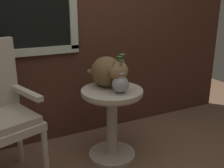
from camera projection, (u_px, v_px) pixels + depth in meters
The scene contains 4 objects.
back_wall at pixel (61, 7), 2.42m from camera, with size 4.00×0.07×2.60m.
wicker_side_table at pixel (112, 112), 2.30m from camera, with size 0.53×0.53×0.64m.
cat at pixel (108, 72), 2.27m from camera, with size 0.29×0.61×0.28m.
pewter_vase_with_ivy at pixel (120, 82), 2.11m from camera, with size 0.14×0.14×0.33m.
Camera 1 is at (-0.72, -1.61, 1.36)m, focal length 42.25 mm.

